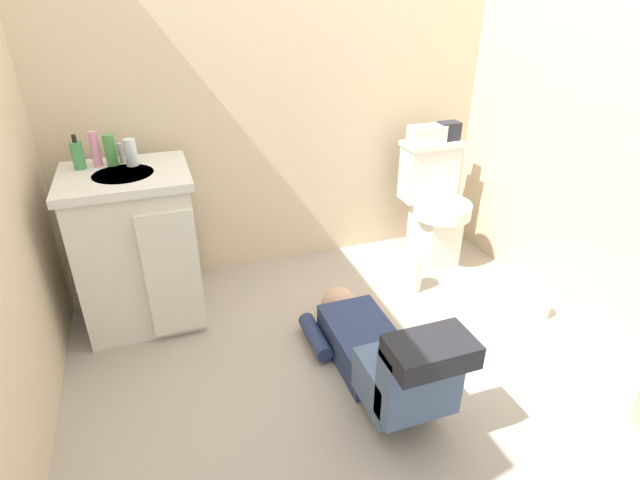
{
  "coord_description": "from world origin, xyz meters",
  "views": [
    {
      "loc": [
        -0.74,
        -1.71,
        1.64
      ],
      "look_at": [
        0.01,
        0.42,
        0.45
      ],
      "focal_mm": 28.19,
      "sensor_mm": 36.0,
      "label": 1
    }
  ],
  "objects_px": {
    "faucet": "(121,153)",
    "toilet_paper_roll": "(539,308)",
    "vanity_cabinet": "(138,247)",
    "tissue_box": "(427,134)",
    "bottle_green": "(110,150)",
    "person_plumber": "(380,353)",
    "toiletry_bag": "(449,131)",
    "toilet": "(434,205)",
    "soap_dispenser": "(78,155)",
    "paper_towel_roll": "(412,274)",
    "bottle_clear": "(131,152)",
    "bottle_pink": "(95,149)"
  },
  "relations": [
    {
      "from": "toiletry_bag",
      "to": "toilet_paper_roll",
      "type": "bearing_deg",
      "value": -82.03
    },
    {
      "from": "vanity_cabinet",
      "to": "tissue_box",
      "type": "bearing_deg",
      "value": 5.44
    },
    {
      "from": "tissue_box",
      "to": "paper_towel_roll",
      "type": "relative_size",
      "value": 1.04
    },
    {
      "from": "faucet",
      "to": "tissue_box",
      "type": "height_order",
      "value": "faucet"
    },
    {
      "from": "person_plumber",
      "to": "bottle_green",
      "type": "relative_size",
      "value": 6.97
    },
    {
      "from": "toilet",
      "to": "bottle_green",
      "type": "relative_size",
      "value": 4.91
    },
    {
      "from": "vanity_cabinet",
      "to": "soap_dispenser",
      "type": "distance_m",
      "value": 0.52
    },
    {
      "from": "paper_towel_roll",
      "to": "toilet_paper_roll",
      "type": "height_order",
      "value": "paper_towel_roll"
    },
    {
      "from": "toilet_paper_roll",
      "to": "person_plumber",
      "type": "bearing_deg",
      "value": -169.98
    },
    {
      "from": "bottle_green",
      "to": "toilet_paper_roll",
      "type": "relative_size",
      "value": 1.39
    },
    {
      "from": "toilet",
      "to": "toilet_paper_roll",
      "type": "bearing_deg",
      "value": -73.76
    },
    {
      "from": "vanity_cabinet",
      "to": "faucet",
      "type": "xyz_separation_m",
      "value": [
        -0.0,
        0.15,
        0.45
      ]
    },
    {
      "from": "vanity_cabinet",
      "to": "tissue_box",
      "type": "distance_m",
      "value": 1.77
    },
    {
      "from": "faucet",
      "to": "bottle_clear",
      "type": "height_order",
      "value": "bottle_clear"
    },
    {
      "from": "tissue_box",
      "to": "toilet_paper_roll",
      "type": "distance_m",
      "value": 1.18
    },
    {
      "from": "toilet",
      "to": "tissue_box",
      "type": "relative_size",
      "value": 3.41
    },
    {
      "from": "faucet",
      "to": "toilet_paper_roll",
      "type": "bearing_deg",
      "value": -23.11
    },
    {
      "from": "tissue_box",
      "to": "person_plumber",
      "type": "bearing_deg",
      "value": -126.22
    },
    {
      "from": "paper_towel_roll",
      "to": "tissue_box",
      "type": "bearing_deg",
      "value": 58.12
    },
    {
      "from": "toilet",
      "to": "bottle_clear",
      "type": "relative_size",
      "value": 5.75
    },
    {
      "from": "toiletry_bag",
      "to": "soap_dispenser",
      "type": "bearing_deg",
      "value": -178.96
    },
    {
      "from": "person_plumber",
      "to": "bottle_pink",
      "type": "relative_size",
      "value": 6.14
    },
    {
      "from": "person_plumber",
      "to": "tissue_box",
      "type": "distance_m",
      "value": 1.45
    },
    {
      "from": "tissue_box",
      "to": "faucet",
      "type": "bearing_deg",
      "value": -179.41
    },
    {
      "from": "tissue_box",
      "to": "paper_towel_roll",
      "type": "height_order",
      "value": "tissue_box"
    },
    {
      "from": "paper_towel_roll",
      "to": "toiletry_bag",
      "type": "bearing_deg",
      "value": 45.35
    },
    {
      "from": "person_plumber",
      "to": "tissue_box",
      "type": "xyz_separation_m",
      "value": [
        0.77,
        1.05,
        0.62
      ]
    },
    {
      "from": "vanity_cabinet",
      "to": "toilet_paper_roll",
      "type": "distance_m",
      "value": 2.14
    },
    {
      "from": "faucet",
      "to": "tissue_box",
      "type": "xyz_separation_m",
      "value": [
        1.72,
        0.02,
        -0.07
      ]
    },
    {
      "from": "toilet",
      "to": "soap_dispenser",
      "type": "xyz_separation_m",
      "value": [
        -1.96,
        0.05,
        0.52
      ]
    },
    {
      "from": "toilet",
      "to": "bottle_green",
      "type": "xyz_separation_m",
      "value": [
        -1.81,
        0.06,
        0.53
      ]
    },
    {
      "from": "tissue_box",
      "to": "bottle_green",
      "type": "relative_size",
      "value": 1.44
    },
    {
      "from": "bottle_green",
      "to": "bottle_clear",
      "type": "distance_m",
      "value": 0.1
    },
    {
      "from": "person_plumber",
      "to": "toilet_paper_roll",
      "type": "relative_size",
      "value": 9.68
    },
    {
      "from": "tissue_box",
      "to": "toilet_paper_roll",
      "type": "relative_size",
      "value": 2.0
    },
    {
      "from": "bottle_green",
      "to": "paper_towel_roll",
      "type": "distance_m",
      "value": 1.75
    },
    {
      "from": "tissue_box",
      "to": "toiletry_bag",
      "type": "bearing_deg",
      "value": 0.0
    },
    {
      "from": "toilet",
      "to": "toiletry_bag",
      "type": "distance_m",
      "value": 0.46
    },
    {
      "from": "vanity_cabinet",
      "to": "bottle_pink",
      "type": "xyz_separation_m",
      "value": [
        -0.11,
        0.13,
        0.49
      ]
    },
    {
      "from": "toilet_paper_roll",
      "to": "bottle_pink",
      "type": "bearing_deg",
      "value": 158.34
    },
    {
      "from": "soap_dispenser",
      "to": "toilet_paper_roll",
      "type": "distance_m",
      "value": 2.48
    },
    {
      "from": "soap_dispenser",
      "to": "tissue_box",
      "type": "bearing_deg",
      "value": 1.13
    },
    {
      "from": "person_plumber",
      "to": "bottle_pink",
      "type": "bearing_deg",
      "value": 136.13
    },
    {
      "from": "person_plumber",
      "to": "vanity_cabinet",
      "type": "bearing_deg",
      "value": 136.82
    },
    {
      "from": "toilet",
      "to": "faucet",
      "type": "distance_m",
      "value": 1.84
    },
    {
      "from": "toiletry_bag",
      "to": "soap_dispenser",
      "type": "xyz_separation_m",
      "value": [
        -2.06,
        -0.04,
        0.08
      ]
    },
    {
      "from": "person_plumber",
      "to": "toilet_paper_roll",
      "type": "xyz_separation_m",
      "value": [
        1.04,
        0.18,
        -0.13
      ]
    },
    {
      "from": "person_plumber",
      "to": "toiletry_bag",
      "type": "bearing_deg",
      "value": 48.82
    },
    {
      "from": "faucet",
      "to": "bottle_pink",
      "type": "distance_m",
      "value": 0.12
    },
    {
      "from": "bottle_clear",
      "to": "paper_towel_roll",
      "type": "height_order",
      "value": "bottle_clear"
    }
  ]
}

